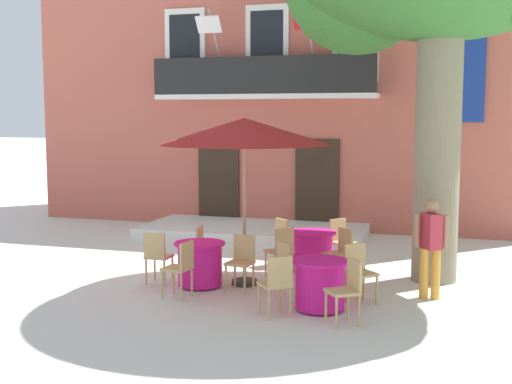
% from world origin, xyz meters
% --- Properties ---
extents(ground_plane, '(120.00, 120.00, 0.00)m').
position_xyz_m(ground_plane, '(0.00, 0.00, 0.00)').
color(ground_plane, silver).
extents(building_facade, '(13.00, 5.09, 7.50)m').
position_xyz_m(building_facade, '(-0.54, 6.99, 3.75)').
color(building_facade, '#BC5B4C').
rests_on(building_facade, ground).
extents(entrance_step_platform, '(5.25, 2.44, 0.25)m').
position_xyz_m(entrance_step_platform, '(-0.54, 3.78, 0.12)').
color(entrance_step_platform, silver).
rests_on(entrance_step_platform, ground).
extents(cafe_table_near_tree, '(0.86, 0.86, 0.76)m').
position_xyz_m(cafe_table_near_tree, '(0.01, -0.98, 0.39)').
color(cafe_table_near_tree, '#DB1984').
rests_on(cafe_table_near_tree, ground).
extents(cafe_chair_near_tree_0, '(0.44, 0.44, 0.91)m').
position_xyz_m(cafe_chair_near_tree_0, '(-0.01, -1.74, 0.53)').
color(cafe_chair_near_tree_0, tan).
rests_on(cafe_chair_near_tree_0, ground).
extents(cafe_chair_near_tree_1, '(0.45, 0.45, 0.91)m').
position_xyz_m(cafe_chair_near_tree_1, '(0.76, -1.00, 0.53)').
color(cafe_chair_near_tree_1, tan).
rests_on(cafe_chair_near_tree_1, ground).
extents(cafe_chair_near_tree_2, '(0.45, 0.45, 0.91)m').
position_xyz_m(cafe_chair_near_tree_2, '(-0.17, -0.25, 0.53)').
color(cafe_chair_near_tree_2, tan).
rests_on(cafe_chair_near_tree_2, ground).
extents(cafe_chair_near_tree_3, '(0.40, 0.40, 0.91)m').
position_xyz_m(cafe_chair_near_tree_3, '(-0.74, -1.06, 0.53)').
color(cafe_chair_near_tree_3, tan).
rests_on(cafe_chair_near_tree_3, ground).
extents(cafe_table_middle, '(0.86, 0.86, 0.76)m').
position_xyz_m(cafe_table_middle, '(1.60, 0.61, 0.39)').
color(cafe_table_middle, '#DB1984').
rests_on(cafe_table_middle, ground).
extents(cafe_chair_middle_0, '(0.56, 0.56, 0.91)m').
position_xyz_m(cafe_chair_middle_0, '(1.17, -0.01, 0.53)').
color(cafe_chair_middle_0, tan).
rests_on(cafe_chair_middle_0, ground).
extents(cafe_chair_middle_1, '(0.57, 0.57, 0.91)m').
position_xyz_m(cafe_chair_middle_1, '(2.21, 0.15, 0.53)').
color(cafe_chair_middle_1, tan).
rests_on(cafe_chair_middle_1, ground).
extents(cafe_chair_middle_2, '(0.56, 0.56, 0.91)m').
position_xyz_m(cafe_chair_middle_2, '(2.02, 1.23, 0.53)').
color(cafe_chair_middle_2, tan).
rests_on(cafe_chair_middle_2, ground).
extents(cafe_chair_middle_3, '(0.56, 0.56, 0.91)m').
position_xyz_m(cafe_chair_middle_3, '(0.99, 1.04, 0.53)').
color(cafe_chair_middle_3, tan).
rests_on(cafe_chair_middle_3, ground).
extents(cafe_table_front, '(0.86, 0.86, 0.76)m').
position_xyz_m(cafe_table_front, '(2.24, -1.75, 0.39)').
color(cafe_table_front, '#DB1984').
rests_on(cafe_table_front, ground).
extents(cafe_chair_front_0, '(0.56, 0.56, 0.91)m').
position_xyz_m(cafe_chair_front_0, '(1.72, -2.30, 0.53)').
color(cafe_chair_front_0, tan).
rests_on(cafe_chair_front_0, ground).
extents(cafe_chair_front_1, '(0.56, 0.56, 0.91)m').
position_xyz_m(cafe_chair_front_1, '(2.74, -2.31, 0.53)').
color(cafe_chair_front_1, tan).
rests_on(cafe_chair_front_1, ground).
extents(cafe_chair_front_2, '(0.57, 0.57, 0.91)m').
position_xyz_m(cafe_chair_front_2, '(2.72, -1.17, 0.53)').
color(cafe_chair_front_2, tan).
rests_on(cafe_chair_front_2, ground).
extents(cafe_chair_front_3, '(0.57, 0.57, 0.91)m').
position_xyz_m(cafe_chair_front_3, '(1.65, -1.27, 0.53)').
color(cafe_chair_front_3, tan).
rests_on(cafe_chair_front_3, ground).
extents(cafe_umbrella, '(2.90, 2.90, 2.85)m').
position_xyz_m(cafe_umbrella, '(0.69, -0.63, 2.61)').
color(cafe_umbrella, '#997A56').
rests_on(cafe_umbrella, ground).
extents(pedestrian_near_entrance, '(0.53, 0.40, 1.60)m').
position_xyz_m(pedestrian_near_entrance, '(3.77, -0.62, 0.90)').
color(pedestrian_near_entrance, gold).
rests_on(pedestrian_near_entrance, ground).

